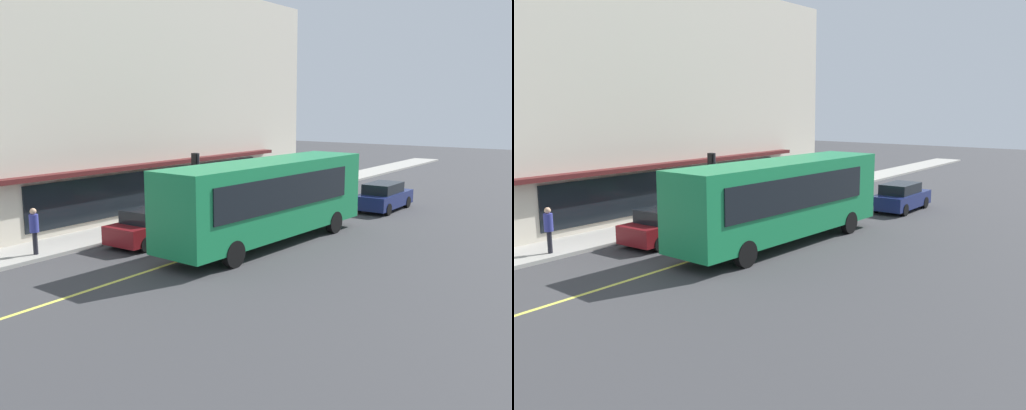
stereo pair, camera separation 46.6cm
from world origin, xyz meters
The scene contains 10 objects.
ground centered at (0.00, 0.00, 0.00)m, with size 120.00×120.00×0.00m, color #38383A.
sidewalk centered at (0.00, 5.43, 0.07)m, with size 80.00×2.55×0.15m, color #9E9B93.
lane_centre_stripe centered at (0.00, 0.00, 0.00)m, with size 36.00×0.16×0.01m, color #D8D14C.
storefront_building centered at (2.20, 12.67, 6.08)m, with size 26.70×12.56×12.16m.
bus centered at (0.36, -1.23, 1.99)m, with size 11.24×3.06×3.50m.
traffic_light centered at (2.76, 4.84, 2.53)m, with size 0.30×0.52×3.20m.
car_silver centered at (3.05, 2.83, 0.74)m, with size 4.33×1.92×1.52m.
car_maroon centered at (-2.22, 2.81, 0.74)m, with size 4.34×1.95×1.52m.
car_navy centered at (10.47, -2.11, 0.74)m, with size 4.31×1.87×1.52m.
pedestrian_mid_block centered at (-6.62, 4.73, 1.23)m, with size 0.34×0.34×1.79m.
Camera 1 is at (-18.61, -14.08, 5.76)m, focal length 39.32 mm.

